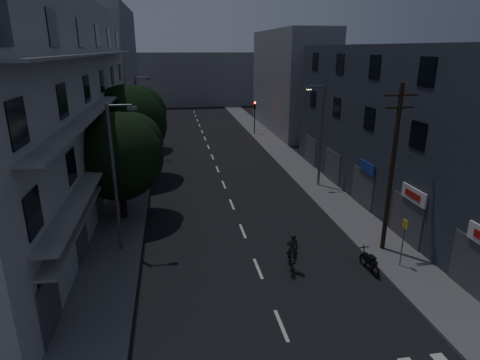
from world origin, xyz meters
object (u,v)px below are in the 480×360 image
object	(u,v)px
bus_stop_sign	(404,234)
cyclist	(292,259)
motorcycle	(369,263)
utility_pole	(392,167)

from	to	relation	value
bus_stop_sign	cyclist	world-z (taller)	bus_stop_sign
motorcycle	cyclist	distance (m)	3.94
cyclist	utility_pole	bearing A→B (deg)	24.49
utility_pole	bus_stop_sign	world-z (taller)	utility_pole
motorcycle	cyclist	world-z (taller)	cyclist
utility_pole	cyclist	xyz separation A→B (m)	(-5.62, -1.25, -4.16)
utility_pole	motorcycle	bearing A→B (deg)	-132.88
bus_stop_sign	cyclist	xyz separation A→B (m)	(-5.58, 0.62, -1.18)
utility_pole	bus_stop_sign	size ratio (longest dim) A/B	3.56
bus_stop_sign	motorcycle	bearing A→B (deg)	-179.79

